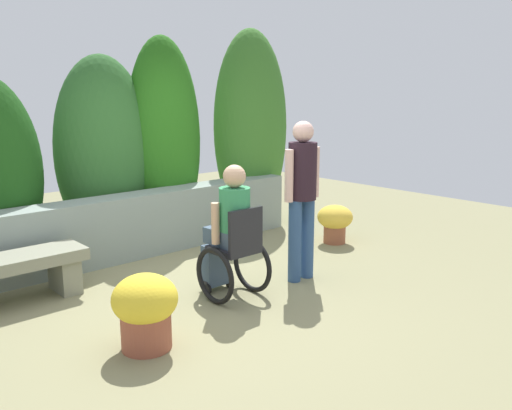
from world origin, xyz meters
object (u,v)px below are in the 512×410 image
(stone_bench, at_px, (8,273))
(person_standing_companion, at_px, (302,190))
(flower_pot_purple_near, at_px, (335,221))
(person_in_wheelchair, at_px, (231,236))
(flower_pot_terracotta_by_wall, at_px, (145,308))

(stone_bench, bearing_deg, person_standing_companion, -29.94)
(stone_bench, height_order, person_standing_companion, person_standing_companion)
(person_standing_companion, distance_m, flower_pot_purple_near, 1.68)
(person_in_wheelchair, distance_m, flower_pot_purple_near, 2.34)
(person_standing_companion, bearing_deg, flower_pot_purple_near, 29.31)
(person_in_wheelchair, relative_size, person_standing_companion, 0.78)
(stone_bench, relative_size, person_standing_companion, 0.84)
(stone_bench, height_order, person_in_wheelchair, person_in_wheelchair)
(stone_bench, height_order, flower_pot_purple_near, flower_pot_purple_near)
(flower_pot_terracotta_by_wall, bearing_deg, stone_bench, 107.13)
(stone_bench, xyz_separation_m, flower_pot_purple_near, (3.97, -0.71, -0.01))
(stone_bench, relative_size, flower_pot_purple_near, 2.78)
(person_in_wheelchair, bearing_deg, flower_pot_terracotta_by_wall, -165.44)
(stone_bench, relative_size, person_in_wheelchair, 1.08)
(flower_pot_purple_near, bearing_deg, flower_pot_terracotta_by_wall, -164.86)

